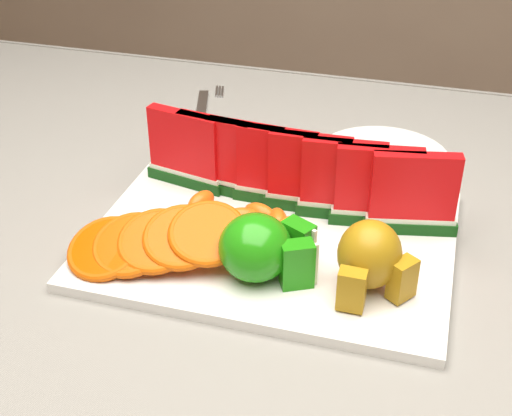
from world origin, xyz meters
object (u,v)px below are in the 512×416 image
Objects in this scene: apple_cluster at (263,249)px; pear_cluster at (370,258)px; platter at (273,239)px; side_plate at (383,158)px; fork at (203,111)px.

pear_cluster is (0.11, 0.01, 0.01)m from apple_cluster.
pear_cluster is (0.12, -0.07, 0.04)m from platter.
apple_cluster reaches higher than platter.
side_plate is at bearing 73.97° from apple_cluster.
pear_cluster is at bearing -85.73° from side_plate.
platter is 4.38× the size of pear_cluster.
fork is (-0.19, 0.31, -0.00)m from platter.
fork is (-0.29, 0.08, -0.00)m from side_plate.
apple_cluster is 0.43m from fork.
apple_cluster is 0.50× the size of side_plate.
platter reaches higher than side_plate.
apple_cluster reaches higher than side_plate.
fork is at bearing 129.62° from pear_cluster.
apple_cluster is at bearing -106.03° from side_plate.
pear_cluster is at bearing -29.67° from platter.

